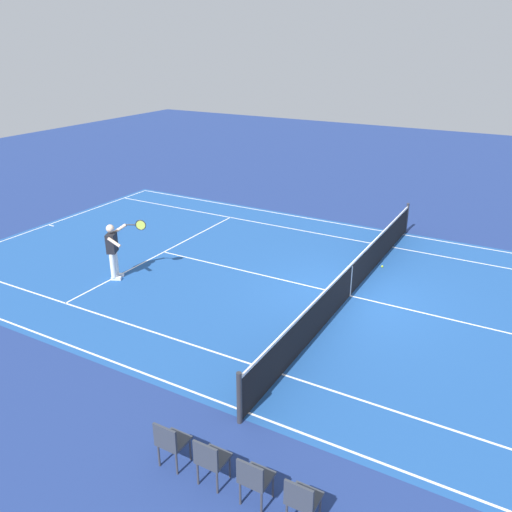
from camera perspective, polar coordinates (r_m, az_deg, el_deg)
ground_plane at (r=14.37m, az=10.25°, el=-4.32°), size 60.00×60.00×0.00m
court_slab at (r=14.37m, az=10.25°, el=-4.31°), size 24.20×11.40×0.00m
court_line_markings at (r=14.37m, az=10.25°, el=-4.30°), size 23.85×11.05×0.01m
tennis_net at (r=14.16m, az=10.38°, el=-2.54°), size 0.10×11.70×1.08m
tennis_player_near at (r=15.35m, az=-15.37°, el=0.81°), size 0.90×0.97×1.70m
tennis_ball at (r=16.31m, az=13.69°, el=-1.12°), size 0.07×0.07×0.07m
spectator_chair_0 at (r=8.02m, az=5.05°, el=-25.05°), size 0.44×0.44×0.88m
spectator_chair_1 at (r=8.25m, az=-0.23°, el=-23.19°), size 0.44×0.44×0.88m
spectator_chair_2 at (r=8.54m, az=-5.04°, el=-21.30°), size 0.44×0.44×0.88m
spectator_chair_3 at (r=8.90m, az=-9.39°, el=-19.42°), size 0.44×0.44×0.88m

